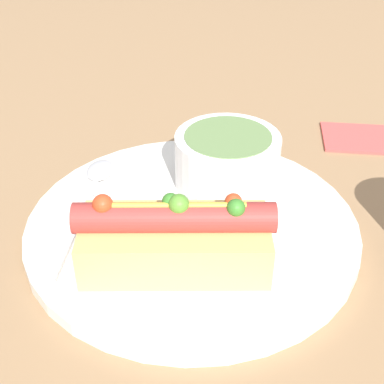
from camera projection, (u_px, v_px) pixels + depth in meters
ground_plane at (192, 232)px, 0.48m from camera, size 4.00×4.00×0.00m
dinner_plate at (192, 226)px, 0.48m from camera, size 0.29×0.29×0.01m
hot_dog at (175, 238)px, 0.41m from camera, size 0.16×0.12×0.06m
soup_bowl at (227, 158)px, 0.50m from camera, size 0.10×0.10×0.05m
spoon at (94, 184)px, 0.51m from camera, size 0.07×0.17×0.01m
napkin at (378, 138)px, 0.62m from camera, size 0.14×0.10×0.01m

